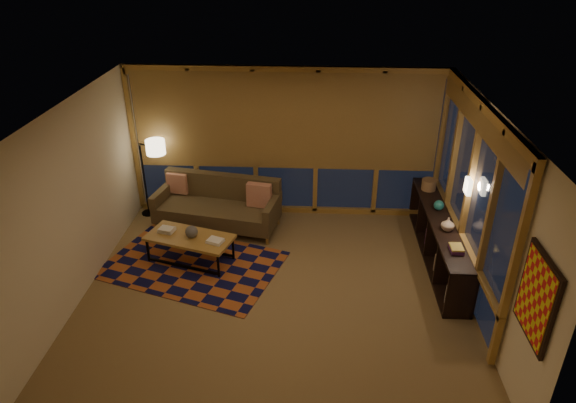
# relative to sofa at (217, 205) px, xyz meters

# --- Properties ---
(floor) EXTENTS (5.50, 5.00, 0.01)m
(floor) POSITION_rel_sofa_xyz_m (1.16, -1.80, -0.43)
(floor) COLOR #A48453
(floor) RESTS_ON ground
(ceiling) EXTENTS (5.50, 5.00, 0.01)m
(ceiling) POSITION_rel_sofa_xyz_m (1.16, -1.80, 2.27)
(ceiling) COLOR silver
(ceiling) RESTS_ON walls
(walls) EXTENTS (5.51, 5.01, 2.70)m
(walls) POSITION_rel_sofa_xyz_m (1.16, -1.80, 0.92)
(walls) COLOR beige
(walls) RESTS_ON floor
(window_wall_back) EXTENTS (5.30, 0.16, 2.60)m
(window_wall_back) POSITION_rel_sofa_xyz_m (1.16, 0.63, 0.92)
(window_wall_back) COLOR olive
(window_wall_back) RESTS_ON walls
(window_wall_right) EXTENTS (0.16, 3.70, 2.60)m
(window_wall_right) POSITION_rel_sofa_xyz_m (3.84, -1.20, 0.92)
(window_wall_right) COLOR olive
(window_wall_right) RESTS_ON walls
(wall_art) EXTENTS (0.06, 0.74, 0.94)m
(wall_art) POSITION_rel_sofa_xyz_m (3.87, -3.65, 1.02)
(wall_art) COLOR red
(wall_art) RESTS_ON walls
(wall_sconce) EXTENTS (0.12, 0.18, 0.22)m
(wall_sconce) POSITION_rel_sofa_xyz_m (3.78, -1.35, 1.12)
(wall_sconce) COLOR #FDE9BA
(wall_sconce) RESTS_ON walls
(sofa) EXTENTS (2.24, 1.24, 0.87)m
(sofa) POSITION_rel_sofa_xyz_m (0.00, 0.00, 0.00)
(sofa) COLOR brown
(sofa) RESTS_ON floor
(pillow_left) EXTENTS (0.39, 0.20, 0.37)m
(pillow_left) POSITION_rel_sofa_xyz_m (-0.76, 0.38, 0.19)
(pillow_left) COLOR #B82E06
(pillow_left) RESTS_ON sofa
(pillow_right) EXTENTS (0.44, 0.22, 0.42)m
(pillow_right) POSITION_rel_sofa_xyz_m (0.75, -0.02, 0.21)
(pillow_right) COLOR #B82E06
(pillow_right) RESTS_ON sofa
(area_rug) EXTENTS (3.03, 2.47, 0.01)m
(area_rug) POSITION_rel_sofa_xyz_m (-0.19, -1.20, -0.43)
(area_rug) COLOR #A55021
(area_rug) RESTS_ON floor
(coffee_table) EXTENTS (1.46, 0.98, 0.45)m
(coffee_table) POSITION_rel_sofa_xyz_m (-0.23, -1.08, -0.21)
(coffee_table) COLOR olive
(coffee_table) RESTS_ON floor
(book_stack_a) EXTENTS (0.26, 0.23, 0.07)m
(book_stack_a) POSITION_rel_sofa_xyz_m (-0.62, -0.95, 0.05)
(book_stack_a) COLOR silver
(book_stack_a) RESTS_ON coffee_table
(book_stack_b) EXTENTS (0.27, 0.24, 0.04)m
(book_stack_b) POSITION_rel_sofa_xyz_m (0.20, -1.23, 0.04)
(book_stack_b) COLOR silver
(book_stack_b) RESTS_ON coffee_table
(ceramic_pot) EXTENTS (0.26, 0.26, 0.19)m
(ceramic_pot) POSITION_rel_sofa_xyz_m (-0.19, -1.09, 0.11)
(ceramic_pot) COLOR black
(ceramic_pot) RESTS_ON coffee_table
(floor_lamp) EXTENTS (0.59, 0.50, 1.51)m
(floor_lamp) POSITION_rel_sofa_xyz_m (-1.37, 0.42, 0.32)
(floor_lamp) COLOR black
(floor_lamp) RESTS_ON floor
(bookshelf) EXTENTS (0.40, 2.95, 0.74)m
(bookshelf) POSITION_rel_sofa_xyz_m (3.65, -0.80, -0.06)
(bookshelf) COLOR black
(bookshelf) RESTS_ON floor
(basket) EXTENTS (0.26, 0.26, 0.18)m
(basket) POSITION_rel_sofa_xyz_m (3.63, 0.19, 0.40)
(basket) COLOR #916A47
(basket) RESTS_ON bookshelf
(teal_bowl) EXTENTS (0.20, 0.20, 0.16)m
(teal_bowl) POSITION_rel_sofa_xyz_m (3.65, -0.54, 0.39)
(teal_bowl) COLOR #21756F
(teal_bowl) RESTS_ON bookshelf
(vase) EXTENTS (0.24, 0.24, 0.20)m
(vase) POSITION_rel_sofa_xyz_m (3.65, -1.17, 0.41)
(vase) COLOR #C6AB8F
(vase) RESTS_ON bookshelf
(shelf_book_stack) EXTENTS (0.20, 0.25, 0.06)m
(shelf_book_stack) POSITION_rel_sofa_xyz_m (3.65, -1.73, 0.34)
(shelf_book_stack) COLOR silver
(shelf_book_stack) RESTS_ON bookshelf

